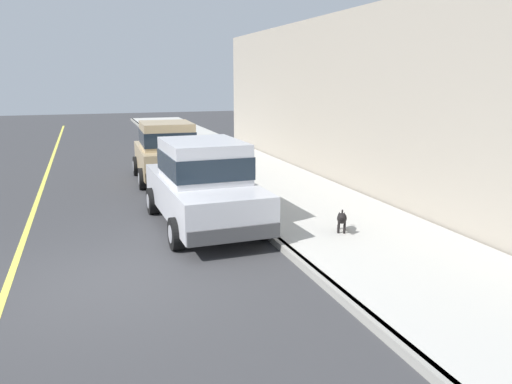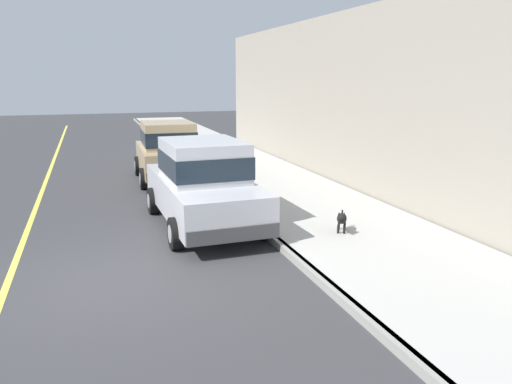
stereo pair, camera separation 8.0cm
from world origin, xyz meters
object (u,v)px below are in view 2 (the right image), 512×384
car_silver_sedan (203,183)px  dog_black (342,219)px  fire_hydrant (244,184)px  car_tan_hatchback (168,150)px

car_silver_sedan → dog_black: 3.11m
dog_black → fire_hydrant: fire_hydrant is taller
car_tan_hatchback → fire_hydrant: (1.50, -3.35, -0.50)m
car_tan_hatchback → fire_hydrant: car_tan_hatchback is taller
dog_black → car_silver_sedan: bearing=143.7°
car_silver_sedan → fire_hydrant: (1.53, 1.92, -0.51)m
fire_hydrant → dog_black: bearing=-75.9°
car_silver_sedan → car_tan_hatchback: bearing=89.8°
car_tan_hatchback → dog_black: (2.44, -7.08, -0.55)m
dog_black → fire_hydrant: 3.85m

